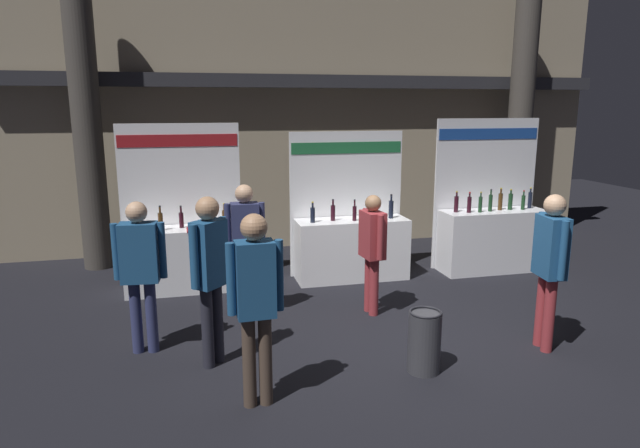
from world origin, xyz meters
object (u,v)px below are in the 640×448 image
exhibitor_booth_1 (351,242)px  trash_bin (424,341)px  visitor_4 (372,244)px  exhibitor_booth_2 (491,233)px  visitor_2 (550,258)px  visitor_5 (140,263)px  exhibitor_booth_0 (184,250)px  visitor_0 (245,239)px  visitor_1 (256,294)px  visitor_3 (210,267)px

exhibitor_booth_1 → trash_bin: (-0.18, -3.25, -0.26)m
exhibitor_booth_1 → visitor_4: 1.60m
exhibitor_booth_1 → exhibitor_booth_2: (2.41, -0.12, 0.04)m
visitor_2 → visitor_5: 4.52m
exhibitor_booth_0 → visitor_5: bearing=-101.7°
exhibitor_booth_2 → visitor_4: 2.98m
visitor_0 → visitor_1: bearing=-93.5°
exhibitor_booth_0 → visitor_2: 5.07m
exhibitor_booth_0 → exhibitor_booth_1: (2.59, -0.06, -0.01)m
visitor_0 → visitor_5: (-1.24, -0.82, -0.01)m
exhibitor_booth_0 → visitor_5: size_ratio=1.43×
visitor_0 → visitor_5: visitor_0 is taller
exhibitor_booth_0 → visitor_0: size_ratio=1.41×
visitor_5 → exhibitor_booth_2: bearing=25.7°
exhibitor_booth_1 → visitor_0: 2.24m
exhibitor_booth_2 → visitor_2: size_ratio=1.41×
exhibitor_booth_1 → visitor_5: bearing=-145.6°
exhibitor_booth_2 → visitor_2: exhibitor_booth_2 is taller
visitor_5 → visitor_3: bearing=-28.1°
visitor_4 → trash_bin: bearing=-5.5°
visitor_0 → visitor_3: 1.41m
visitor_3 → visitor_4: (2.13, 1.03, -0.14)m
trash_bin → visitor_2: visitor_2 is taller
exhibitor_booth_0 → visitor_4: (2.42, -1.60, 0.35)m
visitor_1 → visitor_5: size_ratio=1.05×
visitor_0 → visitor_3: bearing=-110.8°
exhibitor_booth_0 → exhibitor_booth_2: size_ratio=0.98×
visitor_0 → visitor_4: visitor_0 is taller
exhibitor_booth_0 → exhibitor_booth_1: exhibitor_booth_0 is taller
exhibitor_booth_0 → trash_bin: exhibitor_booth_0 is taller
visitor_1 → visitor_2: visitor_1 is taller
visitor_4 → visitor_0: bearing=-105.4°
trash_bin → visitor_2: 1.74m
exhibitor_booth_0 → exhibitor_booth_1: size_ratio=1.06×
exhibitor_booth_2 → visitor_1: (-4.36, -3.39, 0.45)m
visitor_4 → visitor_5: visitor_5 is taller
visitor_0 → visitor_1: size_ratio=0.97×
exhibitor_booth_1 → exhibitor_booth_2: bearing=-2.8°
exhibitor_booth_2 → trash_bin: bearing=-129.6°
visitor_3 → visitor_5: visitor_3 is taller
visitor_2 → visitor_4: 2.17m
visitor_1 → visitor_0: bearing=-95.9°
visitor_4 → exhibitor_booth_0: bearing=-129.0°
visitor_1 → visitor_4: (1.77, 1.96, -0.13)m
visitor_1 → visitor_5: visitor_1 is taller
trash_bin → visitor_3: bearing=162.2°
visitor_1 → visitor_4: size_ratio=1.13×
trash_bin → visitor_0: bearing=129.1°
visitor_4 → visitor_5: 2.91m
exhibitor_booth_1 → exhibitor_booth_0: bearing=178.7°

